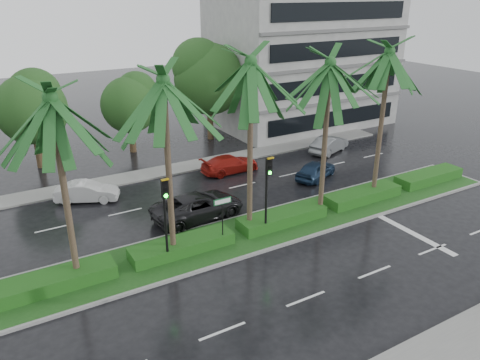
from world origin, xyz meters
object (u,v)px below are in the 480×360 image
car_darkgrey (198,206)px  signal_median_left (165,209)px  car_white (87,192)px  car_red (230,164)px  street_sign (223,210)px  car_blue (316,170)px  car_grey (329,144)px

car_darkgrey → signal_median_left: bearing=134.5°
car_white → car_red: (10.00, -0.11, -0.00)m
car_white → street_sign: bearing=-129.2°
car_blue → signal_median_left: bearing=88.3°
street_sign → car_red: 10.74m
signal_median_left → car_blue: size_ratio=1.17×
street_sign → car_grey: size_ratio=0.64×
signal_median_left → car_red: 12.81m
street_sign → car_red: bearing=58.9°
car_blue → car_grey: car_grey is taller
car_white → car_darkgrey: car_darkgrey is taller
street_sign → car_blue: bearing=26.8°
car_blue → car_white: bearing=50.4°
street_sign → car_grey: street_sign is taller
car_red → car_white: bearing=87.6°
car_white → car_blue: 15.09m
signal_median_left → car_darkgrey: size_ratio=0.81×
car_white → car_grey: size_ratio=0.93×
car_darkgrey → car_red: bearing=-47.4°
signal_median_left → car_grey: 19.86m
car_red → car_blue: size_ratio=1.15×
car_darkgrey → car_red: car_darkgrey is taller
signal_median_left → car_blue: (13.00, 5.22, -2.37)m
signal_median_left → street_sign: (3.00, 0.18, -0.87)m
street_sign → car_white: size_ratio=0.69×
car_white → car_grey: (19.00, -0.30, 0.05)m
car_darkgrey → car_white: bearing=37.1°
street_sign → car_darkgrey: bearing=84.1°
signal_median_left → car_darkgrey: bearing=48.7°
street_sign → car_grey: bearing=31.6°
signal_median_left → car_darkgrey: 5.59m
street_sign → car_blue: 11.30m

